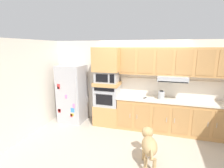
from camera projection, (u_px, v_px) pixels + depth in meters
name	position (u px, v px, depth m)	size (l,w,h in m)	color
ground_plane	(134.00, 140.00, 4.32)	(9.60, 9.60, 0.00)	#B2A899
back_kitchen_wall	(141.00, 83.00, 5.10)	(6.20, 0.12, 2.50)	silver
side_panel_left	(37.00, 85.00, 4.82)	(0.12, 7.10, 2.50)	silver
refrigerator	(72.00, 94.00, 5.34)	(0.76, 0.73, 1.76)	#ADADB2
oven_base_cabinet	(107.00, 114.00, 5.22)	(0.74, 0.62, 0.60)	tan
built_in_oven	(107.00, 95.00, 5.09)	(0.70, 0.62, 0.60)	#A8AAAF
appliance_mid_shelf	(107.00, 84.00, 5.02)	(0.74, 0.62, 0.10)	tan
microwave	(107.00, 77.00, 4.97)	(0.64, 0.54, 0.32)	#A8AAAF
appliance_upper_cabinet	(107.00, 59.00, 4.87)	(0.74, 0.62, 0.68)	tan
lower_cabinet_run	(170.00, 116.00, 4.69)	(2.89, 0.63, 0.88)	tan
countertop_slab	(171.00, 100.00, 4.60)	(2.93, 0.64, 0.04)	silver
backsplash_panel	(171.00, 88.00, 4.81)	(2.93, 0.02, 0.50)	white
upper_cabinet_with_hood	(174.00, 63.00, 4.50)	(2.89, 0.48, 0.88)	tan
screwdriver	(145.00, 98.00, 4.70)	(0.17, 0.17, 0.03)	black
electric_kettle	(161.00, 95.00, 4.60)	(0.17, 0.17, 0.24)	#A8AAAF
dog	(149.00, 143.00, 3.37)	(0.39, 0.97, 0.66)	tan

